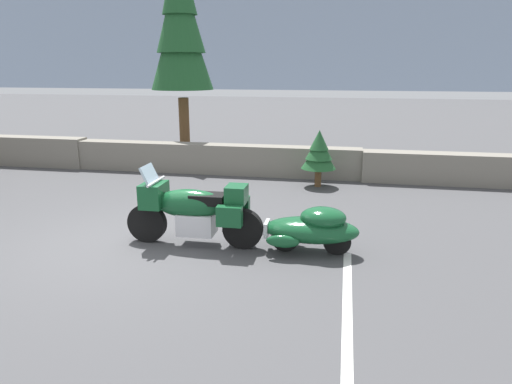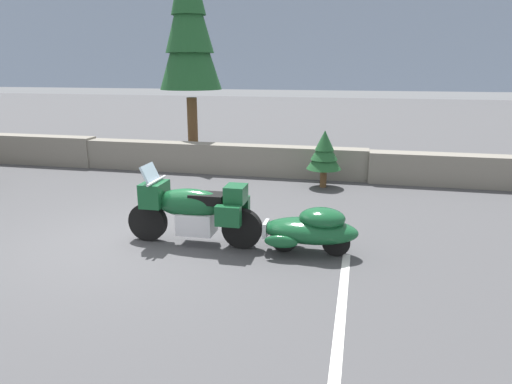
% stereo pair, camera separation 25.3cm
% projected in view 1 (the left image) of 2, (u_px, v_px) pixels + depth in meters
% --- Properties ---
extents(ground_plane, '(80.00, 80.00, 0.00)m').
position_uv_depth(ground_plane, '(126.00, 244.00, 7.70)').
color(ground_plane, '#424244').
extents(stone_guard_wall, '(24.00, 0.65, 0.87)m').
position_uv_depth(stone_guard_wall, '(212.00, 159.00, 12.76)').
color(stone_guard_wall, slate).
rests_on(stone_guard_wall, ground).
extents(distant_ridgeline, '(240.00, 80.00, 16.00)m').
position_uv_depth(distant_ridgeline, '(332.00, 42.00, 96.05)').
color(distant_ridgeline, '#8C9EB7').
rests_on(distant_ridgeline, ground).
extents(touring_motorcycle, '(2.31, 0.77, 1.33)m').
position_uv_depth(touring_motorcycle, '(193.00, 209.00, 7.53)').
color(touring_motorcycle, black).
rests_on(touring_motorcycle, ground).
extents(car_shaped_trailer, '(2.20, 0.79, 0.76)m').
position_uv_depth(car_shaped_trailer, '(312.00, 228.00, 7.25)').
color(car_shaped_trailer, black).
rests_on(car_shaped_trailer, ground).
extents(pine_tree_tall, '(1.95, 1.95, 6.72)m').
position_uv_depth(pine_tree_tall, '(180.00, 22.00, 14.01)').
color(pine_tree_tall, brown).
rests_on(pine_tree_tall, ground).
extents(pine_sapling_near, '(0.85, 0.85, 1.41)m').
position_uv_depth(pine_sapling_near, '(319.00, 152.00, 11.22)').
color(pine_sapling_near, brown).
rests_on(pine_sapling_near, ground).
extents(parking_stripe_marker, '(0.12, 3.60, 0.01)m').
position_uv_depth(parking_stripe_marker, '(347.00, 310.00, 5.61)').
color(parking_stripe_marker, silver).
rests_on(parking_stripe_marker, ground).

